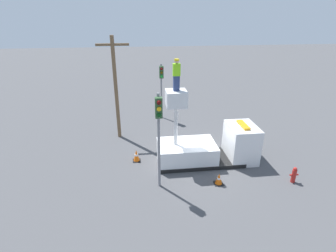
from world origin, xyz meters
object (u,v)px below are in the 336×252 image
Objects in this scene: worker at (176,75)px; traffic_light_pole at (159,124)px; bucket_truck at (209,147)px; traffic_cone_rear at (136,156)px; traffic_cone_curbside at (219,179)px; utility_pole at (116,85)px; fire_hydrant at (294,175)px; traffic_light_across at (161,81)px.

worker is 0.33× the size of traffic_light_pole.
bucket_truck is 7.88× the size of traffic_cone_rear.
traffic_cone_rear is 1.21× the size of traffic_cone_curbside.
worker is 6.15m from traffic_cone_curbside.
worker reaches higher than traffic_light_pole.
worker is at bearing -49.16° from utility_pole.
fire_hydrant is (6.20, -2.82, -5.08)m from worker.
bucket_truck reaches higher than traffic_cone_curbside.
worker is at bearing -89.18° from traffic_light_across.
traffic_light_across reaches higher than traffic_cone_rear.
traffic_light_across is at bearing 72.00° from traffic_cone_rear.
traffic_cone_curbside is (3.25, -0.08, -3.40)m from traffic_light_pole.
traffic_cone_curbside is (-4.15, 0.34, -0.16)m from fire_hydrant.
utility_pole reaches higher than bucket_truck.
worker is 0.37× the size of traffic_light_across.
utility_pole reaches higher than worker.
bucket_truck is 4.57m from traffic_cone_rear.
worker is 5.81m from utility_pole.
bucket_truck is 2.57m from traffic_cone_curbside.
traffic_light_across is (1.10, 10.01, -0.33)m from traffic_light_pole.
fire_hydrant is at bearing -34.50° from bucket_truck.
traffic_light_pole is at bearing 176.74° from fire_hydrant.
traffic_light_pole is 0.71× the size of utility_pole.
traffic_cone_rear is at bearing -108.00° from traffic_light_across.
utility_pole reaches higher than traffic_light_pole.
traffic_cone_rear is at bearing 146.35° from traffic_cone_curbside.
utility_pole is (-1.24, 3.75, 3.60)m from traffic_cone_rear.
traffic_cone_rear is 5.35m from utility_pole.
bucket_truck is at bearing -36.38° from utility_pole.
fire_hydrant is 9.23m from traffic_cone_rear.
traffic_light_pole is 7.08m from utility_pole.
traffic_light_pole is 5.52× the size of fire_hydrant.
traffic_light_across is 4.93m from utility_pole.
traffic_light_pole is 8.09m from fire_hydrant.
traffic_cone_rear is at bearing 173.86° from bucket_truck.
fire_hydrant reaches higher than traffic_cone_rear.
traffic_cone_curbside is 9.55m from utility_pole.
traffic_light_across is at bearing 121.16° from fire_hydrant.
bucket_truck is 0.84× the size of utility_pole.
worker is 0.24× the size of utility_pole.
traffic_light_pole is at bearing -116.65° from worker.
traffic_cone_rear is at bearing -71.72° from utility_pole.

